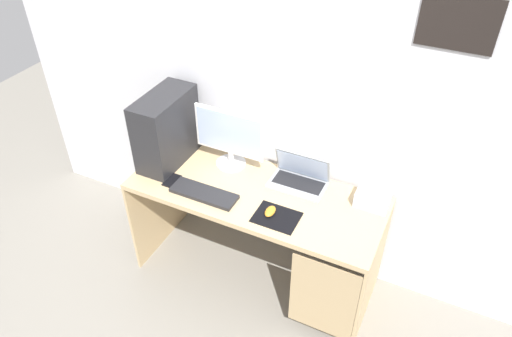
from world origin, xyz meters
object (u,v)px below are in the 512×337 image
(keyboard, at_px, (204,193))
(projector, at_px, (373,199))
(laptop, at_px, (299,178))
(mouse_left, at_px, (270,211))
(monitor, at_px, (230,138))
(cell_phone, at_px, (172,180))
(pc_tower, at_px, (166,129))

(keyboard, bearing_deg, projector, 20.65)
(laptop, relative_size, mouse_left, 3.68)
(monitor, relative_size, projector, 2.38)
(laptop, distance_m, cell_phone, 0.80)
(laptop, relative_size, projector, 1.77)
(projector, relative_size, mouse_left, 2.08)
(projector, relative_size, keyboard, 0.48)
(mouse_left, relative_size, cell_phone, 0.74)
(cell_phone, bearing_deg, monitor, 51.29)
(monitor, relative_size, mouse_left, 4.95)
(monitor, distance_m, keyboard, 0.40)
(keyboard, xyz_separation_m, cell_phone, (-0.25, 0.03, -0.01))
(monitor, height_order, laptop, monitor)
(pc_tower, height_order, cell_phone, pc_tower)
(monitor, height_order, cell_phone, monitor)
(cell_phone, bearing_deg, laptop, 24.29)
(projector, xyz_separation_m, keyboard, (-0.95, -0.36, -0.03))
(projector, bearing_deg, cell_phone, -164.58)
(pc_tower, height_order, mouse_left, pc_tower)
(projector, bearing_deg, monitor, -179.06)
(keyboard, bearing_deg, pc_tower, 150.73)
(monitor, distance_m, laptop, 0.51)
(pc_tower, bearing_deg, mouse_left, -13.58)
(cell_phone, bearing_deg, mouse_left, -0.54)
(pc_tower, distance_m, cell_phone, 0.33)
(projector, bearing_deg, pc_tower, -174.15)
(mouse_left, bearing_deg, monitor, 143.41)
(laptop, height_order, projector, laptop)
(mouse_left, distance_m, cell_phone, 0.69)
(pc_tower, height_order, laptop, pc_tower)
(keyboard, height_order, cell_phone, keyboard)
(monitor, distance_m, cell_phone, 0.45)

